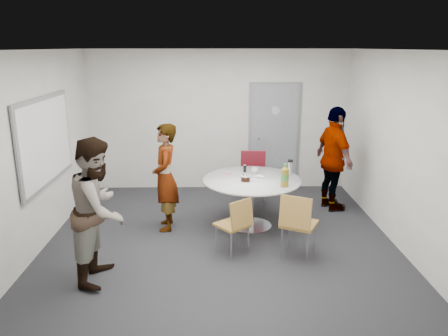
{
  "coord_description": "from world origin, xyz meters",
  "views": [
    {
      "loc": [
        -0.08,
        -5.89,
        2.74
      ],
      "look_at": [
        0.06,
        0.25,
        1.02
      ],
      "focal_mm": 35.0,
      "sensor_mm": 36.0,
      "label": 1
    }
  ],
  "objects_px": {
    "chair_far": "(253,173)",
    "chair_near_right": "(297,220)",
    "whiteboard": "(46,141)",
    "table": "(254,186)",
    "door": "(274,137)",
    "person_main": "(165,177)",
    "person_left": "(99,210)",
    "chair_near_left": "(236,221)",
    "person_right": "(334,159)"
  },
  "relations": [
    {
      "from": "whiteboard",
      "to": "table",
      "type": "relative_size",
      "value": 1.27
    },
    {
      "from": "door",
      "to": "person_left",
      "type": "distance_m",
      "value": 4.34
    },
    {
      "from": "whiteboard",
      "to": "person_left",
      "type": "bearing_deg",
      "value": -50.62
    },
    {
      "from": "table",
      "to": "chair_near_left",
      "type": "xyz_separation_m",
      "value": [
        -0.32,
        -0.95,
        -0.19
      ]
    },
    {
      "from": "door",
      "to": "chair_far",
      "type": "xyz_separation_m",
      "value": [
        -0.5,
        -1.0,
        -0.43
      ]
    },
    {
      "from": "door",
      "to": "person_right",
      "type": "height_order",
      "value": "door"
    },
    {
      "from": "chair_far",
      "to": "person_right",
      "type": "bearing_deg",
      "value": 171.82
    },
    {
      "from": "whiteboard",
      "to": "chair_near_right",
      "type": "distance_m",
      "value": 3.67
    },
    {
      "from": "chair_near_right",
      "to": "person_left",
      "type": "bearing_deg",
      "value": -143.24
    },
    {
      "from": "whiteboard",
      "to": "chair_far",
      "type": "relative_size",
      "value": 1.97
    },
    {
      "from": "chair_near_left",
      "to": "person_right",
      "type": "distance_m",
      "value": 2.47
    },
    {
      "from": "door",
      "to": "table",
      "type": "xyz_separation_m",
      "value": [
        -0.57,
        -2.02,
        -0.35
      ]
    },
    {
      "from": "door",
      "to": "chair_far",
      "type": "height_order",
      "value": "door"
    },
    {
      "from": "door",
      "to": "person_left",
      "type": "height_order",
      "value": "door"
    },
    {
      "from": "chair_near_left",
      "to": "person_right",
      "type": "height_order",
      "value": "person_right"
    },
    {
      "from": "person_left",
      "to": "person_right",
      "type": "relative_size",
      "value": 0.98
    },
    {
      "from": "whiteboard",
      "to": "person_main",
      "type": "bearing_deg",
      "value": 8.97
    },
    {
      "from": "chair_near_left",
      "to": "chair_far",
      "type": "xyz_separation_m",
      "value": [
        0.4,
        1.97,
        0.1
      ]
    },
    {
      "from": "chair_near_left",
      "to": "person_left",
      "type": "relative_size",
      "value": 0.46
    },
    {
      "from": "table",
      "to": "chair_far",
      "type": "xyz_separation_m",
      "value": [
        0.08,
        1.02,
        -0.09
      ]
    },
    {
      "from": "door",
      "to": "person_main",
      "type": "distance_m",
      "value": 2.8
    },
    {
      "from": "door",
      "to": "person_main",
      "type": "xyz_separation_m",
      "value": [
        -1.93,
        -2.02,
        -0.2
      ]
    },
    {
      "from": "chair_far",
      "to": "chair_near_right",
      "type": "bearing_deg",
      "value": 103.61
    },
    {
      "from": "table",
      "to": "chair_near_left",
      "type": "bearing_deg",
      "value": -108.56
    },
    {
      "from": "person_main",
      "to": "person_right",
      "type": "relative_size",
      "value": 0.92
    },
    {
      "from": "table",
      "to": "person_right",
      "type": "bearing_deg",
      "value": 27.99
    },
    {
      "from": "table",
      "to": "person_main",
      "type": "xyz_separation_m",
      "value": [
        -1.35,
        -0.01,
        0.14
      ]
    },
    {
      "from": "door",
      "to": "chair_far",
      "type": "bearing_deg",
      "value": -116.4
    },
    {
      "from": "chair_near_left",
      "to": "person_right",
      "type": "relative_size",
      "value": 0.45
    },
    {
      "from": "chair_far",
      "to": "chair_near_left",
      "type": "bearing_deg",
      "value": 81.47
    },
    {
      "from": "table",
      "to": "chair_near_right",
      "type": "distance_m",
      "value": 1.18
    },
    {
      "from": "person_main",
      "to": "door",
      "type": "bearing_deg",
      "value": 130.94
    },
    {
      "from": "person_left",
      "to": "door",
      "type": "bearing_deg",
      "value": -32.13
    },
    {
      "from": "chair_near_right",
      "to": "door",
      "type": "bearing_deg",
      "value": 115.37
    },
    {
      "from": "whiteboard",
      "to": "table",
      "type": "distance_m",
      "value": 3.1
    },
    {
      "from": "chair_near_left",
      "to": "chair_far",
      "type": "distance_m",
      "value": 2.01
    },
    {
      "from": "table",
      "to": "chair_near_right",
      "type": "height_order",
      "value": "table"
    },
    {
      "from": "person_main",
      "to": "person_right",
      "type": "bearing_deg",
      "value": 99.89
    },
    {
      "from": "chair_near_right",
      "to": "person_right",
      "type": "xyz_separation_m",
      "value": [
        0.95,
        1.83,
        0.34
      ]
    },
    {
      "from": "whiteboard",
      "to": "person_left",
      "type": "relative_size",
      "value": 1.09
    },
    {
      "from": "door",
      "to": "chair_near_right",
      "type": "bearing_deg",
      "value": -91.8
    },
    {
      "from": "whiteboard",
      "to": "person_right",
      "type": "distance_m",
      "value": 4.56
    },
    {
      "from": "whiteboard",
      "to": "chair_far",
      "type": "bearing_deg",
      "value": 22.73
    },
    {
      "from": "chair_near_right",
      "to": "chair_far",
      "type": "height_order",
      "value": "chair_far"
    },
    {
      "from": "person_left",
      "to": "chair_far",
      "type": "bearing_deg",
      "value": -35.42
    },
    {
      "from": "person_main",
      "to": "person_left",
      "type": "relative_size",
      "value": 0.94
    },
    {
      "from": "door",
      "to": "whiteboard",
      "type": "bearing_deg",
      "value": -147.34
    },
    {
      "from": "door",
      "to": "person_right",
      "type": "xyz_separation_m",
      "value": [
        0.85,
        -1.26,
        -0.13
      ]
    },
    {
      "from": "door",
      "to": "person_left",
      "type": "bearing_deg",
      "value": -126.05
    },
    {
      "from": "whiteboard",
      "to": "person_right",
      "type": "bearing_deg",
      "value": 13.04
    }
  ]
}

